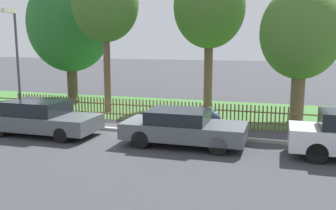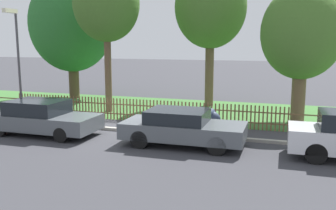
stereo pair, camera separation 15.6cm
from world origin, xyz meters
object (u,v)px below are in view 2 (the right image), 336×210
at_px(parked_car_navy_estate, 182,127).
at_px(street_lamp, 16,51).
at_px(tree_nearest_kerb, 72,24).
at_px(tree_mid_park, 211,8).
at_px(parked_car_black_saloon, 41,117).
at_px(covered_motorcycle, 201,118).
at_px(tree_far_left, 302,34).
at_px(tree_behind_motorcycle, 106,4).

bearing_deg(parked_car_navy_estate, street_lamp, 168.45).
bearing_deg(street_lamp, tree_nearest_kerb, 102.61).
bearing_deg(tree_mid_park, parked_car_black_saloon, -119.88).
distance_m(covered_motorcycle, street_lamp, 8.95).
height_order(parked_car_navy_estate, tree_nearest_kerb, tree_nearest_kerb).
height_order(tree_nearest_kerb, tree_far_left, tree_nearest_kerb).
bearing_deg(tree_mid_park, street_lamp, -137.19).
xyz_separation_m(parked_car_black_saloon, covered_motorcycle, (6.07, 2.11, -0.03)).
height_order(parked_car_navy_estate, street_lamp, street_lamp).
distance_m(tree_behind_motorcycle, street_lamp, 5.04).
height_order(parked_car_black_saloon, tree_far_left, tree_far_left).
distance_m(covered_motorcycle, tree_nearest_kerb, 12.92).
height_order(tree_mid_park, street_lamp, tree_mid_park).
relative_size(covered_motorcycle, tree_behind_motorcycle, 0.25).
xyz_separation_m(parked_car_black_saloon, tree_behind_motorcycle, (0.31, 5.27, 4.88)).
height_order(covered_motorcycle, street_lamp, street_lamp).
bearing_deg(covered_motorcycle, tree_mid_park, 104.27).
relative_size(parked_car_navy_estate, tree_nearest_kerb, 0.56).
bearing_deg(tree_far_left, street_lamp, -161.85).
bearing_deg(tree_nearest_kerb, street_lamp, -77.39).
xyz_separation_m(covered_motorcycle, tree_mid_park, (-1.08, 6.57, 4.88)).
bearing_deg(parked_car_black_saloon, tree_far_left, 30.83).
distance_m(tree_mid_park, tree_far_left, 5.81).
bearing_deg(covered_motorcycle, parked_car_black_saloon, -155.90).
bearing_deg(covered_motorcycle, street_lamp, -172.73).
xyz_separation_m(tree_nearest_kerb, tree_far_left, (13.89, -3.16, -0.74)).
distance_m(parked_car_navy_estate, tree_mid_park, 9.83).
distance_m(tree_behind_motorcycle, tree_mid_park, 5.79).
relative_size(parked_car_navy_estate, tree_mid_park, 0.56).
height_order(parked_car_navy_estate, covered_motorcycle, parked_car_navy_estate).
bearing_deg(street_lamp, covered_motorcycle, 2.35).
relative_size(parked_car_black_saloon, covered_motorcycle, 2.37).
bearing_deg(parked_car_black_saloon, tree_nearest_kerb, 114.84).
bearing_deg(covered_motorcycle, tree_nearest_kerb, 150.99).
distance_m(parked_car_navy_estate, covered_motorcycle, 1.95).
bearing_deg(tree_behind_motorcycle, street_lamp, -128.52).
height_order(covered_motorcycle, tree_nearest_kerb, tree_nearest_kerb).
relative_size(parked_car_navy_estate, tree_behind_motorcycle, 0.58).
height_order(tree_mid_park, tree_far_left, tree_mid_park).
distance_m(tree_far_left, street_lamp, 12.95).
bearing_deg(tree_behind_motorcycle, parked_car_navy_estate, -42.77).
bearing_deg(parked_car_black_saloon, tree_behind_motorcycle, 86.89).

